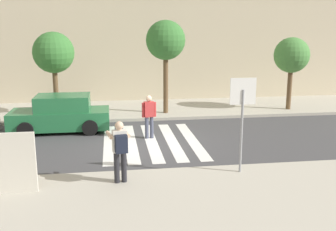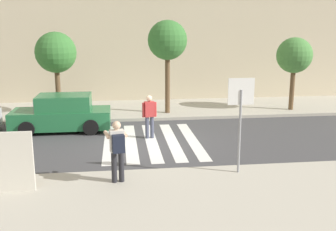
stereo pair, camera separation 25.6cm
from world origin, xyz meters
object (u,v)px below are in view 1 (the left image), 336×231
street_tree_east (292,56)px  advertising_board (14,163)px  street_tree_west (54,53)px  photographer_with_backpack (120,147)px  stop_sign (242,104)px  street_tree_center (166,41)px  parked_car_green (61,114)px  pedestrian_crossing (149,114)px

street_tree_east → advertising_board: bearing=-142.0°
street_tree_west → street_tree_east: size_ratio=1.08×
photographer_with_backpack → street_tree_west: 9.71m
street_tree_east → stop_sign: bearing=-122.7°
photographer_with_backpack → advertising_board: size_ratio=1.08×
street_tree_center → parked_car_green: bearing=-153.4°
stop_sign → advertising_board: stop_sign is taller
stop_sign → photographer_with_backpack: (-3.51, -0.34, -1.01)m
pedestrian_crossing → advertising_board: 6.43m
street_tree_east → parked_car_green: bearing=-168.1°
street_tree_center → advertising_board: bearing=-119.6°
stop_sign → street_tree_center: street_tree_center is taller
pedestrian_crossing → parked_car_green: bearing=155.5°
pedestrian_crossing → street_tree_west: bearing=133.7°
parked_car_green → street_tree_east: size_ratio=1.11×
pedestrian_crossing → advertising_board: advertising_board is taller
photographer_with_backpack → advertising_board: (-2.70, -0.29, -0.23)m
photographer_with_backpack → street_tree_center: bearing=74.3°
photographer_with_backpack → pedestrian_crossing: photographer_with_backpack is taller
photographer_with_backpack → street_tree_west: size_ratio=0.43×
street_tree_east → advertising_board: 14.90m
photographer_with_backpack → street_tree_east: size_ratio=0.47×
street_tree_center → street_tree_west: bearing=177.3°
photographer_with_backpack → pedestrian_crossing: 4.96m
parked_car_green → advertising_board: advertising_board is taller
parked_car_green → photographer_with_backpack: bearing=-70.1°
photographer_with_backpack → street_tree_center: size_ratio=0.38×
stop_sign → street_tree_center: (-1.04, 8.48, 1.50)m
stop_sign → street_tree_center: size_ratio=0.61×
street_tree_center → street_tree_east: (6.47, -0.02, -0.77)m
pedestrian_crossing → stop_sign: bearing=-63.0°
parked_car_green → street_tree_east: (11.27, 2.38, 2.18)m
stop_sign → advertising_board: size_ratio=1.74×
pedestrian_crossing → street_tree_east: street_tree_east is taller
stop_sign → pedestrian_crossing: size_ratio=1.62×
street_tree_east → advertising_board: street_tree_east is taller
parked_car_green → advertising_board: size_ratio=2.56×
stop_sign → pedestrian_crossing: bearing=117.0°
parked_car_green → street_tree_west: 3.62m
pedestrian_crossing → street_tree_east: size_ratio=0.47×
stop_sign → street_tree_east: size_ratio=0.75×
street_tree_center → advertising_board: street_tree_center is taller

